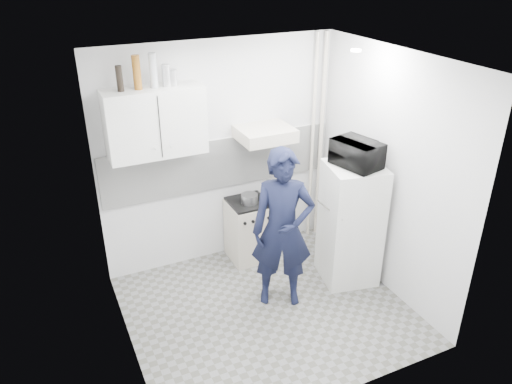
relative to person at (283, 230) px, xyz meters
name	(u,v)px	position (x,y,z in m)	size (l,w,h in m)	color
floor	(267,310)	(-0.22, -0.11, -0.87)	(2.80, 2.80, 0.00)	slate
ceiling	(270,60)	(-0.22, -0.11, 1.73)	(2.80, 2.80, 0.00)	white
wall_back	(220,155)	(-0.22, 1.14, 0.43)	(2.80, 2.80, 0.00)	silver
wall_left	(118,233)	(-1.62, -0.11, 0.43)	(2.60, 2.60, 0.00)	silver
wall_right	(388,174)	(1.18, -0.11, 0.43)	(2.60, 2.60, 0.00)	silver
person	(283,230)	(0.00, 0.00, 0.00)	(0.63, 0.41, 1.73)	black
stove	(249,231)	(0.02, 0.89, -0.49)	(0.46, 0.46, 0.74)	beige
fridge	(350,224)	(0.88, 0.05, -0.17)	(0.57, 0.57, 1.39)	white
stove_top	(248,202)	(0.02, 0.89, -0.11)	(0.45, 0.45, 0.03)	black
saucepan	(249,198)	(0.02, 0.85, -0.04)	(0.19, 0.19, 0.11)	silver
microwave	(357,154)	(0.88, 0.05, 0.66)	(0.34, 0.50, 0.28)	black
bottle_b	(120,79)	(-1.27, 0.97, 1.46)	(0.06, 0.06, 0.24)	black
bottle_c	(137,72)	(-1.10, 0.97, 1.50)	(0.08, 0.08, 0.33)	brown
bottle_d	(153,70)	(-0.94, 0.97, 1.50)	(0.08, 0.08, 0.34)	#B2B7BC
canister_a	(166,75)	(-0.82, 0.97, 1.44)	(0.09, 0.09, 0.22)	silver
canister_b	(173,78)	(-0.75, 0.97, 1.41)	(0.08, 0.08, 0.16)	silver
upper_cabinet	(155,122)	(-0.97, 0.97, 0.98)	(1.00, 0.35, 0.70)	white
range_hood	(265,134)	(0.23, 0.89, 0.70)	(0.60, 0.50, 0.14)	beige
backsplash	(221,164)	(-0.22, 1.13, 0.33)	(2.74, 0.03, 0.60)	white
pipe_a	(321,140)	(1.08, 1.06, 0.43)	(0.05, 0.05, 2.60)	beige
pipe_b	(312,142)	(0.96, 1.06, 0.43)	(0.04, 0.04, 2.60)	beige
ceiling_spot_fixture	(356,50)	(0.78, 0.09, 1.70)	(0.10, 0.10, 0.02)	white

